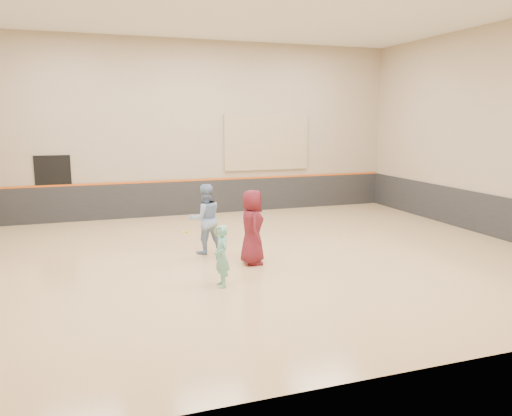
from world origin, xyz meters
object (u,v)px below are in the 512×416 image
object	(u,v)px
girl	(222,256)
spare_racket	(188,230)
instructor	(205,219)
young_man	(252,227)

from	to	relation	value
girl	spare_racket	distance (m)	5.02
spare_racket	instructor	bearing A→B (deg)	-90.76
instructor	young_man	bearing A→B (deg)	117.07
instructor	spare_racket	world-z (taller)	instructor
girl	spare_racket	size ratio (longest dim) A/B	1.82
young_man	spare_racket	world-z (taller)	young_man
instructor	spare_racket	size ratio (longest dim) A/B	2.52
instructor	spare_racket	bearing A→B (deg)	-96.32
instructor	young_man	xyz separation A→B (m)	(0.82, -1.28, -0.00)
instructor	young_man	size ratio (longest dim) A/B	1.01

